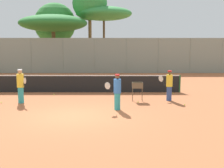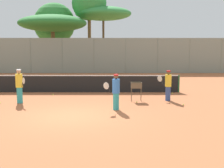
{
  "view_description": "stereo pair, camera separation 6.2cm",
  "coord_description": "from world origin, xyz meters",
  "px_view_note": "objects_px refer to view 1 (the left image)",
  "views": [
    {
      "loc": [
        1.66,
        -12.9,
        3.24
      ],
      "look_at": [
        1.65,
        2.71,
        1.0
      ],
      "focal_mm": 50.0,
      "sensor_mm": 36.0,
      "label": 1
    },
    {
      "loc": [
        1.72,
        -12.9,
        3.24
      ],
      "look_at": [
        1.65,
        2.71,
        1.0
      ],
      "focal_mm": 50.0,
      "sensor_mm": 36.0,
      "label": 2
    }
  ],
  "objects_px": {
    "player_red_cap": "(169,85)",
    "ball_cart": "(138,87)",
    "tennis_net": "(85,83)",
    "parked_car": "(149,63)",
    "player_white_outfit": "(21,86)",
    "player_yellow_shirt": "(117,91)"
  },
  "relations": [
    {
      "from": "player_white_outfit",
      "to": "ball_cart",
      "type": "xyz_separation_m",
      "value": [
        6.01,
        0.51,
        -0.13
      ]
    },
    {
      "from": "ball_cart",
      "to": "parked_car",
      "type": "xyz_separation_m",
      "value": [
        2.77,
        18.68,
        -0.11
      ]
    },
    {
      "from": "player_red_cap",
      "to": "ball_cart",
      "type": "xyz_separation_m",
      "value": [
        -1.69,
        -0.15,
        -0.07
      ]
    },
    {
      "from": "player_red_cap",
      "to": "ball_cart",
      "type": "distance_m",
      "value": 1.7
    },
    {
      "from": "player_red_cap",
      "to": "parked_car",
      "type": "bearing_deg",
      "value": -54.43
    },
    {
      "from": "player_red_cap",
      "to": "tennis_net",
      "type": "bearing_deg",
      "value": 9.56
    },
    {
      "from": "player_red_cap",
      "to": "parked_car",
      "type": "distance_m",
      "value": 18.56
    },
    {
      "from": "player_red_cap",
      "to": "ball_cart",
      "type": "relative_size",
      "value": 1.6
    },
    {
      "from": "player_white_outfit",
      "to": "parked_car",
      "type": "xyz_separation_m",
      "value": [
        8.78,
        19.18,
        -0.24
      ]
    },
    {
      "from": "player_white_outfit",
      "to": "ball_cart",
      "type": "bearing_deg",
      "value": 54.52
    },
    {
      "from": "ball_cart",
      "to": "parked_car",
      "type": "bearing_deg",
      "value": 81.57
    },
    {
      "from": "tennis_net",
      "to": "player_white_outfit",
      "type": "relative_size",
      "value": 6.8
    },
    {
      "from": "player_white_outfit",
      "to": "player_yellow_shirt",
      "type": "bearing_deg",
      "value": 32.14
    },
    {
      "from": "ball_cart",
      "to": "parked_car",
      "type": "distance_m",
      "value": 18.88
    },
    {
      "from": "player_red_cap",
      "to": "player_yellow_shirt",
      "type": "height_order",
      "value": "player_yellow_shirt"
    },
    {
      "from": "ball_cart",
      "to": "parked_car",
      "type": "height_order",
      "value": "parked_car"
    },
    {
      "from": "tennis_net",
      "to": "player_white_outfit",
      "type": "xyz_separation_m",
      "value": [
        -3.01,
        -3.3,
        0.34
      ]
    },
    {
      "from": "player_white_outfit",
      "to": "player_red_cap",
      "type": "xyz_separation_m",
      "value": [
        7.7,
        0.66,
        -0.06
      ]
    },
    {
      "from": "player_white_outfit",
      "to": "parked_car",
      "type": "bearing_deg",
      "value": 115.12
    },
    {
      "from": "player_white_outfit",
      "to": "player_red_cap",
      "type": "distance_m",
      "value": 7.73
    },
    {
      "from": "player_yellow_shirt",
      "to": "ball_cart",
      "type": "bearing_deg",
      "value": -150.35
    },
    {
      "from": "player_white_outfit",
      "to": "player_red_cap",
      "type": "relative_size",
      "value": 1.08
    }
  ]
}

